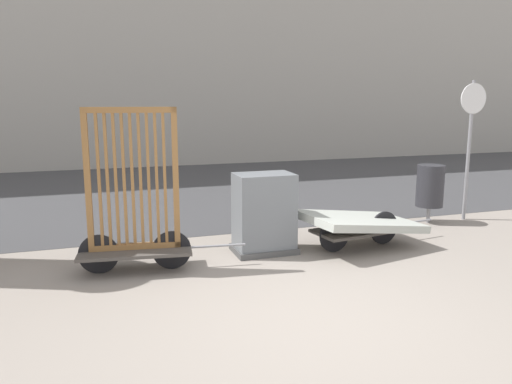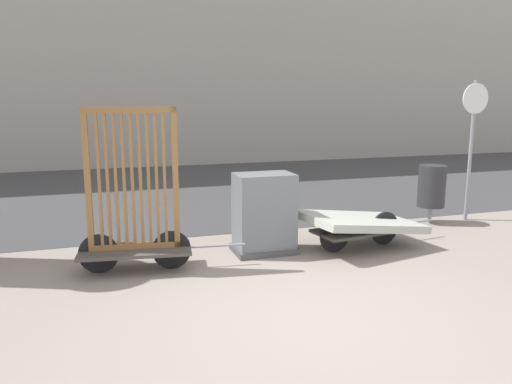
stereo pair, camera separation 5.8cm
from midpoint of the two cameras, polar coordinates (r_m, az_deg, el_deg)
The scene contains 7 objects.
ground_plane at distance 5.07m, azimuth 6.86°, elevation -14.12°, with size 60.00×60.00×0.00m, color gray.
road_strip at distance 11.99m, azimuth -8.44°, elevation 0.35°, with size 56.00×8.44×0.01m.
bike_cart_with_bedframe at distance 6.29m, azimuth -13.97°, elevation -2.53°, with size 2.08×0.78×2.02m.
bike_cart_with_mattress at distance 7.30m, azimuth 11.62°, elevation -3.50°, with size 2.28×1.29×0.55m.
utility_cabinet at distance 6.92m, azimuth 0.68°, elevation -2.78°, with size 0.86×0.60×1.11m.
trash_bin at distance 9.04m, azimuth 19.10°, elevation 0.66°, with size 0.46×0.46×1.01m.
sign_post at distance 9.41m, azimuth 23.14°, elevation 6.36°, with size 0.52×0.06×2.43m.
Camera 1 is at (-2.02, -4.15, 2.12)m, focal length 35.00 mm.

